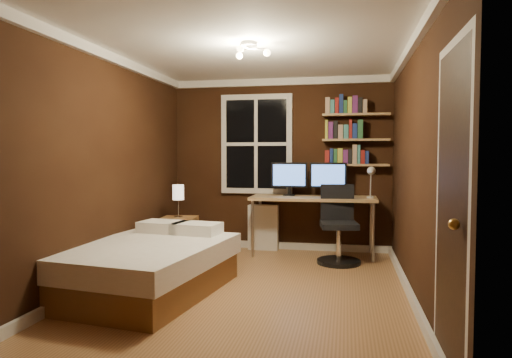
% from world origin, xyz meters
% --- Properties ---
extents(floor, '(4.20, 4.20, 0.00)m').
position_xyz_m(floor, '(0.00, 0.00, 0.00)').
color(floor, brown).
rests_on(floor, ground).
extents(wall_back, '(3.20, 0.04, 2.50)m').
position_xyz_m(wall_back, '(0.00, 2.10, 1.25)').
color(wall_back, black).
rests_on(wall_back, ground).
extents(wall_left, '(0.04, 4.20, 2.50)m').
position_xyz_m(wall_left, '(-1.60, 0.00, 1.25)').
color(wall_left, black).
rests_on(wall_left, ground).
extents(wall_right, '(0.04, 4.20, 2.50)m').
position_xyz_m(wall_right, '(1.60, 0.00, 1.25)').
color(wall_right, black).
rests_on(wall_right, ground).
extents(ceiling, '(3.20, 4.20, 0.02)m').
position_xyz_m(ceiling, '(0.00, 0.00, 2.50)').
color(ceiling, white).
rests_on(ceiling, wall_back).
extents(window, '(1.06, 0.06, 1.46)m').
position_xyz_m(window, '(-0.35, 2.06, 1.55)').
color(window, silver).
rests_on(window, wall_back).
extents(door, '(0.03, 0.82, 2.05)m').
position_xyz_m(door, '(1.59, -1.55, 1.02)').
color(door, black).
rests_on(door, ground).
extents(door_knob, '(0.06, 0.06, 0.06)m').
position_xyz_m(door_knob, '(1.55, -1.85, 1.00)').
color(door_knob, gold).
rests_on(door_knob, door).
extents(ceiling_fixture, '(0.44, 0.44, 0.18)m').
position_xyz_m(ceiling_fixture, '(0.00, -0.10, 2.40)').
color(ceiling_fixture, beige).
rests_on(ceiling_fixture, ceiling).
extents(bookshelf_lower, '(0.92, 0.22, 0.03)m').
position_xyz_m(bookshelf_lower, '(1.08, 1.98, 1.25)').
color(bookshelf_lower, '#9A754B').
rests_on(bookshelf_lower, wall_back).
extents(books_row_lower, '(0.60, 0.16, 0.23)m').
position_xyz_m(books_row_lower, '(1.08, 1.98, 1.38)').
color(books_row_lower, maroon).
rests_on(books_row_lower, bookshelf_lower).
extents(bookshelf_middle, '(0.92, 0.22, 0.03)m').
position_xyz_m(bookshelf_middle, '(1.08, 1.98, 1.60)').
color(bookshelf_middle, '#9A754B').
rests_on(bookshelf_middle, wall_back).
extents(books_row_middle, '(0.48, 0.16, 0.23)m').
position_xyz_m(books_row_middle, '(1.08, 1.98, 1.73)').
color(books_row_middle, navy).
rests_on(books_row_middle, bookshelf_middle).
extents(bookshelf_upper, '(0.92, 0.22, 0.03)m').
position_xyz_m(bookshelf_upper, '(1.08, 1.98, 1.95)').
color(bookshelf_upper, '#9A754B').
rests_on(bookshelf_upper, wall_back).
extents(books_row_upper, '(0.54, 0.16, 0.23)m').
position_xyz_m(books_row_upper, '(1.08, 1.98, 2.08)').
color(books_row_upper, '#296036').
rests_on(books_row_upper, bookshelf_upper).
extents(bed, '(1.56, 2.00, 0.62)m').
position_xyz_m(bed, '(-1.00, -0.32, 0.27)').
color(bed, brown).
rests_on(bed, ground).
extents(nightstand, '(0.49, 0.49, 0.56)m').
position_xyz_m(nightstand, '(-1.23, 1.16, 0.28)').
color(nightstand, brown).
rests_on(nightstand, ground).
extents(bedside_lamp, '(0.15, 0.15, 0.44)m').
position_xyz_m(bedside_lamp, '(-1.23, 1.16, 0.78)').
color(bedside_lamp, white).
rests_on(bedside_lamp, nightstand).
extents(radiator, '(0.44, 0.15, 0.66)m').
position_xyz_m(radiator, '(-0.23, 1.98, 0.33)').
color(radiator, beige).
rests_on(radiator, ground).
extents(desk, '(1.72, 0.64, 0.81)m').
position_xyz_m(desk, '(0.51, 1.76, 0.75)').
color(desk, '#9A754B').
rests_on(desk, ground).
extents(monitor_left, '(0.51, 0.12, 0.47)m').
position_xyz_m(monitor_left, '(0.17, 1.84, 1.05)').
color(monitor_left, black).
rests_on(monitor_left, desk).
extents(monitor_right, '(0.51, 0.12, 0.47)m').
position_xyz_m(monitor_right, '(0.71, 1.84, 1.05)').
color(monitor_right, black).
rests_on(monitor_right, desk).
extents(desk_lamp, '(0.14, 0.32, 0.44)m').
position_xyz_m(desk_lamp, '(1.28, 1.60, 1.03)').
color(desk_lamp, silver).
rests_on(desk_lamp, desk).
extents(office_chair, '(0.55, 0.55, 1.00)m').
position_xyz_m(office_chair, '(0.86, 1.36, 0.38)').
color(office_chair, black).
rests_on(office_chair, ground).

